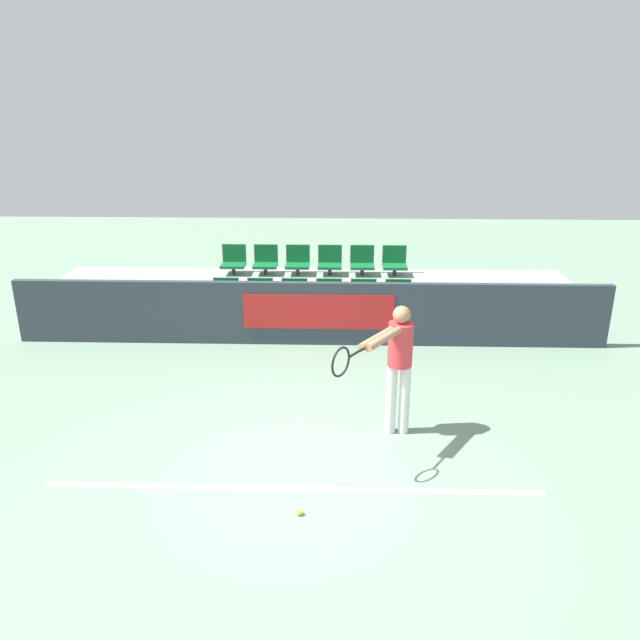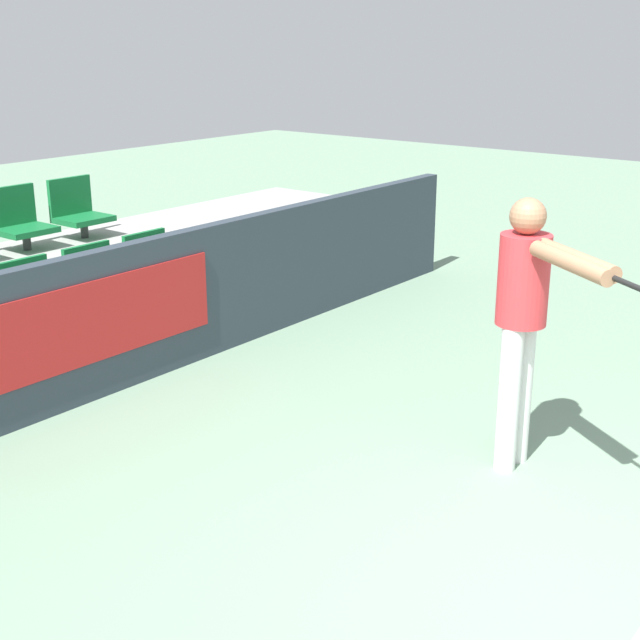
# 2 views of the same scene
# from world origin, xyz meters

# --- Properties ---
(ground_plane) EXTENTS (30.00, 30.00, 0.00)m
(ground_plane) POSITION_xyz_m (0.00, 0.00, 0.00)
(ground_plane) COLOR gray
(barrier_wall) EXTENTS (9.77, 0.14, 1.07)m
(barrier_wall) POSITION_xyz_m (0.00, 3.92, 0.54)
(barrier_wall) COLOR #2D3842
(barrier_wall) RESTS_ON ground
(bleacher_tier_front) EXTENTS (9.37, 0.99, 0.37)m
(bleacher_tier_front) POSITION_xyz_m (0.00, 4.49, 0.18)
(bleacher_tier_front) COLOR #9E9E99
(bleacher_tier_front) RESTS_ON ground
(stadium_chair_3) EXTENTS (0.45, 0.39, 0.53)m
(stadium_chair_3) POSITION_xyz_m (0.30, 4.61, 0.61)
(stadium_chair_3) COLOR #333333
(stadium_chair_3) RESTS_ON bleacher_tier_front
(stadium_chair_4) EXTENTS (0.45, 0.39, 0.53)m
(stadium_chair_4) POSITION_xyz_m (0.91, 4.61, 0.61)
(stadium_chair_4) COLOR #333333
(stadium_chair_4) RESTS_ON bleacher_tier_front
(stadium_chair_5) EXTENTS (0.45, 0.39, 0.53)m
(stadium_chair_5) POSITION_xyz_m (1.51, 4.61, 0.61)
(stadium_chair_5) COLOR #333333
(stadium_chair_5) RESTS_ON bleacher_tier_front
(stadium_chair_10) EXTENTS (0.45, 0.39, 0.53)m
(stadium_chair_10) POSITION_xyz_m (0.91, 5.60, 0.98)
(stadium_chair_10) COLOR #333333
(stadium_chair_10) RESTS_ON bleacher_tier_middle
(stadium_chair_11) EXTENTS (0.45, 0.39, 0.53)m
(stadium_chair_11) POSITION_xyz_m (1.51, 5.60, 0.98)
(stadium_chair_11) COLOR #333333
(stadium_chair_11) RESTS_ON bleacher_tier_middle
(tennis_player) EXTENTS (0.95, 1.33, 1.65)m
(tennis_player) POSITION_xyz_m (1.15, 0.99, 1.02)
(tennis_player) COLOR silver
(tennis_player) RESTS_ON ground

